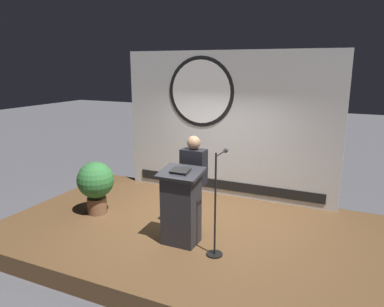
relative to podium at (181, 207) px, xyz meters
The scene contains 7 objects.
ground_plane 1.05m from the podium, 103.81° to the left, with size 40.00×40.00×0.00m, color #4C4C51.
stage_platform 0.93m from the podium, 103.81° to the left, with size 6.40×4.00×0.30m, color brown.
banner_display 2.56m from the podium, 93.77° to the left, with size 4.56×0.12×3.00m.
podium is the anchor object (origin of this frame).
speaker_person 0.53m from the podium, 90.90° to the left, with size 0.40×0.26×1.62m.
microphone_stand 0.63m from the podium, ahead, with size 0.24×0.55×1.54m.
potted_plant 2.00m from the podium, 168.79° to the left, with size 0.68×0.68×0.99m.
Camera 1 is at (2.52, -5.27, 3.02)m, focal length 34.45 mm.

